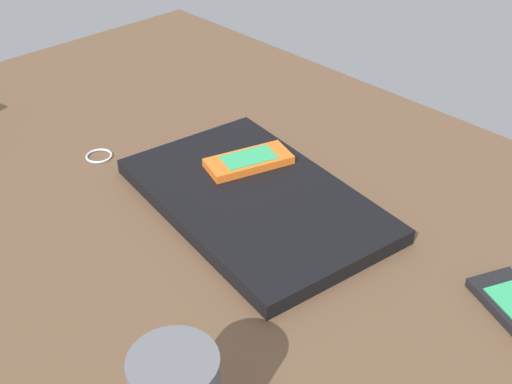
{
  "coord_description": "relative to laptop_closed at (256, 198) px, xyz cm",
  "views": [
    {
      "loc": [
        -56.66,
        46.91,
        52.22
      ],
      "look_at": [
        -7.02,
        -0.24,
        5.0
      ],
      "focal_mm": 45.47,
      "sensor_mm": 36.0,
      "label": 1
    }
  ],
  "objects": [
    {
      "name": "key_ring",
      "position": [
        24.32,
        8.35,
        -0.83
      ],
      "size": [
        3.91,
        3.91,
        0.36
      ],
      "primitive_type": "torus",
      "color": "silver",
      "rests_on": "desk_surface"
    },
    {
      "name": "desk_surface",
      "position": [
        7.02,
        0.24,
        -2.51
      ],
      "size": [
        120.0,
        80.0,
        3.0
      ],
      "primitive_type": "cube",
      "color": "brown",
      "rests_on": "ground"
    },
    {
      "name": "laptop_closed",
      "position": [
        0.0,
        0.0,
        0.0
      ],
      "size": [
        37.72,
        26.47,
        2.02
      ],
      "primitive_type": "cube",
      "rotation": [
        0.0,
        0.0,
        -0.14
      ],
      "color": "black",
      "rests_on": "desk_surface"
    },
    {
      "name": "cell_phone_on_laptop",
      "position": [
        5.44,
        -3.79,
        1.61
      ],
      "size": [
        8.31,
        12.6,
        1.27
      ],
      "color": "orange",
      "rests_on": "laptop_closed"
    }
  ]
}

